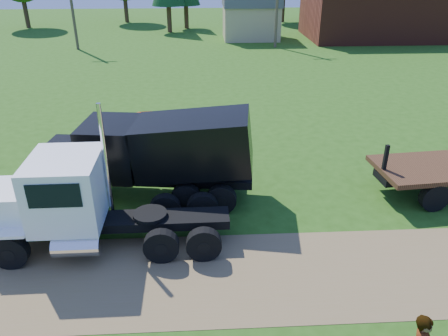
{
  "coord_description": "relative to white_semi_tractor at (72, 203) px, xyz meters",
  "views": [
    {
      "loc": [
        -1.77,
        -10.42,
        8.89
      ],
      "look_at": [
        -0.97,
        4.17,
        1.6
      ],
      "focal_mm": 35.0,
      "sensor_mm": 36.0,
      "label": 1
    }
  ],
  "objects": [
    {
      "name": "ground",
      "position": [
        5.99,
        -1.9,
        -1.62
      ],
      "size": [
        140.0,
        140.0,
        0.0
      ],
      "primitive_type": "plane",
      "color": "#244D11",
      "rests_on": "ground"
    },
    {
      "name": "dirt_track",
      "position": [
        5.99,
        -1.9,
        -1.61
      ],
      "size": [
        120.0,
        4.2,
        0.01
      ],
      "primitive_type": "cube",
      "color": "olive",
      "rests_on": "ground"
    },
    {
      "name": "white_semi_tractor",
      "position": [
        0.0,
        0.0,
        0.0
      ],
      "size": [
        7.87,
        2.83,
        4.74
      ],
      "rotation": [
        0.0,
        0.0,
        0.01
      ],
      "color": "black",
      "rests_on": "ground"
    },
    {
      "name": "black_dump_truck",
      "position": [
        2.43,
        3.13,
        0.34
      ],
      "size": [
        8.37,
        3.44,
        3.56
      ],
      "rotation": [
        0.0,
        0.0,
        -0.12
      ],
      "color": "black",
      "rests_on": "ground"
    },
    {
      "name": "orange_pickup",
      "position": [
        2.29,
        8.29,
        -0.82
      ],
      "size": [
        6.21,
        3.87,
        1.6
      ],
      "primitive_type": "imported",
      "rotation": [
        0.0,
        0.0,
        1.35
      ],
      "color": "#ED520B",
      "rests_on": "ground"
    },
    {
      "name": "spectator_b",
      "position": [
        0.24,
        5.6,
        -0.77
      ],
      "size": [
        1.01,
        0.92,
        1.69
      ],
      "primitive_type": "imported",
      "rotation": [
        0.0,
        0.0,
        3.56
      ],
      "color": "#999999",
      "rests_on": "ground"
    },
    {
      "name": "brick_building",
      "position": [
        23.99,
        38.1,
        1.04
      ],
      "size": [
        15.4,
        10.4,
        5.3
      ],
      "color": "maroon",
      "rests_on": "ground"
    },
    {
      "name": "tan_shed",
      "position": [
        9.99,
        38.1,
        0.81
      ],
      "size": [
        6.2,
        5.4,
        4.7
      ],
      "color": "tan",
      "rests_on": "ground"
    }
  ]
}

